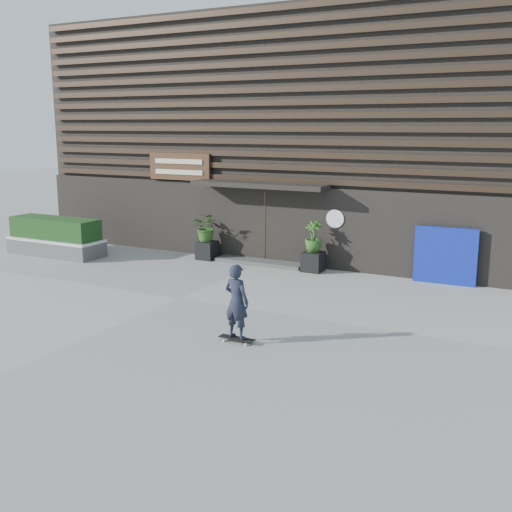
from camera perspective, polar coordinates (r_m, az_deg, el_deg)
The scene contains 12 objects.
ground at distance 16.07m, azimuth -7.10°, elevation -3.91°, with size 80.00×80.00×0.00m, color #A19E98.
entrance_step at distance 19.89m, azimuth 0.44°, elevation -0.55°, with size 3.00×0.80×0.12m, color #454543.
planter_pot_left at distance 20.59m, azimuth -4.52°, elevation 0.53°, with size 0.60×0.60×0.60m, color black.
bamboo_left at distance 20.45m, azimuth -4.56°, elevation 2.68°, with size 0.86×0.75×0.96m, color #2D591E.
planter_pot_right at distance 18.88m, azimuth 5.29°, elevation -0.53°, with size 0.60×0.60×0.60m, color black.
bamboo_right at distance 18.73m, azimuth 5.34°, elevation 1.80°, with size 0.54×0.54×0.96m, color #2D591E.
raised_bed at distance 22.33m, azimuth -17.95°, elevation 0.75°, with size 3.50×1.20×0.50m, color #4D4D4B.
snow_layer at distance 22.28m, azimuth -18.00°, elevation 1.48°, with size 3.50×1.20×0.08m, color white.
hedge at distance 22.22m, azimuth -18.06°, elevation 2.47°, with size 3.30×1.00×0.70m, color #173914.
blue_tarp at distance 18.01m, azimuth 17.09°, elevation 0.01°, with size 1.72×0.12×1.61m, color #0B1A99.
building at distance 24.31m, azimuth 6.35°, elevation 11.00°, with size 18.00×11.00×8.00m.
skateboarder at distance 12.57m, azimuth -1.80°, elevation -4.25°, with size 0.78×0.45×1.65m.
Camera 1 is at (8.87, -12.67, 4.38)m, focal length 43.33 mm.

